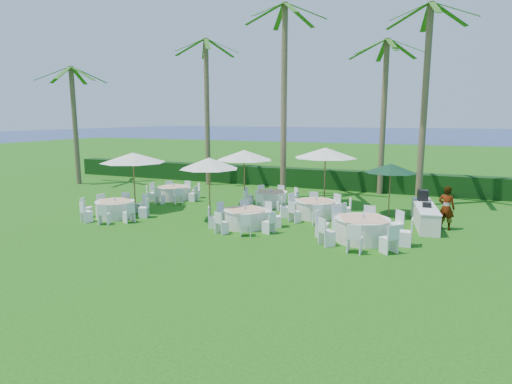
{
  "coord_description": "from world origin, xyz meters",
  "views": [
    {
      "loc": [
        8.34,
        -14.42,
        4.47
      ],
      "look_at": [
        1.5,
        2.24,
        1.3
      ],
      "focal_mm": 30.0,
      "sensor_mm": 36.0,
      "label": 1
    }
  ],
  "objects_px": {
    "umbrella_d": "(325,153)",
    "buffet_table": "(425,215)",
    "banquet_table_f": "(316,209)",
    "banquet_table_e": "(271,198)",
    "umbrella_c": "(244,155)",
    "banquet_table_c": "(362,229)",
    "umbrella_b": "(209,163)",
    "banquet_table_d": "(174,193)",
    "umbrella_a": "(133,158)",
    "umbrella_green": "(391,168)",
    "banquet_table_b": "(245,218)",
    "banquet_table_a": "(115,209)",
    "staff_person": "(446,208)"
  },
  "relations": [
    {
      "from": "umbrella_d",
      "to": "buffet_table",
      "type": "height_order",
      "value": "umbrella_d"
    },
    {
      "from": "banquet_table_f",
      "to": "banquet_table_e",
      "type": "bearing_deg",
      "value": 147.91
    },
    {
      "from": "umbrella_c",
      "to": "banquet_table_c",
      "type": "bearing_deg",
      "value": -31.74
    },
    {
      "from": "umbrella_b",
      "to": "banquet_table_d",
      "type": "bearing_deg",
      "value": 139.92
    },
    {
      "from": "banquet_table_f",
      "to": "umbrella_c",
      "type": "height_order",
      "value": "umbrella_c"
    },
    {
      "from": "umbrella_b",
      "to": "umbrella_d",
      "type": "bearing_deg",
      "value": 52.07
    },
    {
      "from": "umbrella_a",
      "to": "umbrella_d",
      "type": "distance_m",
      "value": 9.45
    },
    {
      "from": "umbrella_a",
      "to": "umbrella_c",
      "type": "xyz_separation_m",
      "value": [
        4.7,
        2.63,
        0.06
      ]
    },
    {
      "from": "banquet_table_f",
      "to": "umbrella_b",
      "type": "distance_m",
      "value": 5.17
    },
    {
      "from": "banquet_table_c",
      "to": "umbrella_green",
      "type": "distance_m",
      "value": 5.0
    },
    {
      "from": "banquet_table_b",
      "to": "umbrella_green",
      "type": "height_order",
      "value": "umbrella_green"
    },
    {
      "from": "banquet_table_a",
      "to": "buffet_table",
      "type": "distance_m",
      "value": 13.46
    },
    {
      "from": "banquet_table_a",
      "to": "banquet_table_d",
      "type": "distance_m",
      "value": 4.58
    },
    {
      "from": "banquet_table_b",
      "to": "umbrella_d",
      "type": "relative_size",
      "value": 0.93
    },
    {
      "from": "umbrella_green",
      "to": "banquet_table_e",
      "type": "bearing_deg",
      "value": 179.38
    },
    {
      "from": "banquet_table_c",
      "to": "buffet_table",
      "type": "distance_m",
      "value": 3.9
    },
    {
      "from": "banquet_table_e",
      "to": "umbrella_b",
      "type": "relative_size",
      "value": 1.05
    },
    {
      "from": "banquet_table_a",
      "to": "banquet_table_c",
      "type": "relative_size",
      "value": 0.86
    },
    {
      "from": "umbrella_a",
      "to": "umbrella_green",
      "type": "relative_size",
      "value": 1.3
    },
    {
      "from": "banquet_table_b",
      "to": "umbrella_d",
      "type": "distance_m",
      "value": 6.28
    },
    {
      "from": "umbrella_b",
      "to": "umbrella_d",
      "type": "height_order",
      "value": "umbrella_d"
    },
    {
      "from": "umbrella_green",
      "to": "banquet_table_d",
      "type": "bearing_deg",
      "value": -177.49
    },
    {
      "from": "umbrella_a",
      "to": "umbrella_d",
      "type": "relative_size",
      "value": 0.98
    },
    {
      "from": "umbrella_b",
      "to": "umbrella_c",
      "type": "relative_size",
      "value": 0.96
    },
    {
      "from": "banquet_table_a",
      "to": "umbrella_d",
      "type": "distance_m",
      "value": 10.41
    },
    {
      "from": "banquet_table_b",
      "to": "umbrella_b",
      "type": "height_order",
      "value": "umbrella_b"
    },
    {
      "from": "umbrella_d",
      "to": "buffet_table",
      "type": "relative_size",
      "value": 0.84
    },
    {
      "from": "banquet_table_a",
      "to": "banquet_table_f",
      "type": "bearing_deg",
      "value": 22.03
    },
    {
      "from": "umbrella_a",
      "to": "banquet_table_e",
      "type": "bearing_deg",
      "value": 29.89
    },
    {
      "from": "banquet_table_a",
      "to": "banquet_table_f",
      "type": "relative_size",
      "value": 0.96
    },
    {
      "from": "umbrella_a",
      "to": "staff_person",
      "type": "bearing_deg",
      "value": 6.45
    },
    {
      "from": "banquet_table_e",
      "to": "umbrella_b",
      "type": "distance_m",
      "value": 4.75
    },
    {
      "from": "umbrella_green",
      "to": "staff_person",
      "type": "relative_size",
      "value": 1.36
    },
    {
      "from": "banquet_table_c",
      "to": "staff_person",
      "type": "distance_m",
      "value": 4.11
    },
    {
      "from": "banquet_table_f",
      "to": "staff_person",
      "type": "relative_size",
      "value": 1.74
    },
    {
      "from": "banquet_table_e",
      "to": "banquet_table_f",
      "type": "xyz_separation_m",
      "value": [
        2.79,
        -1.75,
        0.03
      ]
    },
    {
      "from": "banquet_table_a",
      "to": "umbrella_b",
      "type": "relative_size",
      "value": 1.07
    },
    {
      "from": "banquet_table_b",
      "to": "umbrella_a",
      "type": "xyz_separation_m",
      "value": [
        -6.41,
        1.18,
        2.14
      ]
    },
    {
      "from": "banquet_table_d",
      "to": "umbrella_green",
      "type": "xyz_separation_m",
      "value": [
        11.26,
        0.49,
        1.8
      ]
    },
    {
      "from": "banquet_table_f",
      "to": "umbrella_c",
      "type": "bearing_deg",
      "value": 165.59
    },
    {
      "from": "umbrella_d",
      "to": "banquet_table_f",
      "type": "bearing_deg",
      "value": -84.69
    },
    {
      "from": "banquet_table_e",
      "to": "umbrella_a",
      "type": "relative_size",
      "value": 0.93
    },
    {
      "from": "umbrella_b",
      "to": "staff_person",
      "type": "xyz_separation_m",
      "value": [
        9.49,
        2.24,
        -1.62
      ]
    },
    {
      "from": "umbrella_b",
      "to": "umbrella_a",
      "type": "bearing_deg",
      "value": 171.67
    },
    {
      "from": "umbrella_b",
      "to": "umbrella_green",
      "type": "height_order",
      "value": "umbrella_b"
    },
    {
      "from": "banquet_table_f",
      "to": "umbrella_a",
      "type": "height_order",
      "value": "umbrella_a"
    },
    {
      "from": "umbrella_b",
      "to": "umbrella_d",
      "type": "relative_size",
      "value": 0.87
    },
    {
      "from": "staff_person",
      "to": "umbrella_d",
      "type": "bearing_deg",
      "value": -6.45
    },
    {
      "from": "umbrella_d",
      "to": "buffet_table",
      "type": "distance_m",
      "value": 5.81
    },
    {
      "from": "umbrella_c",
      "to": "umbrella_d",
      "type": "relative_size",
      "value": 0.9
    }
  ]
}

